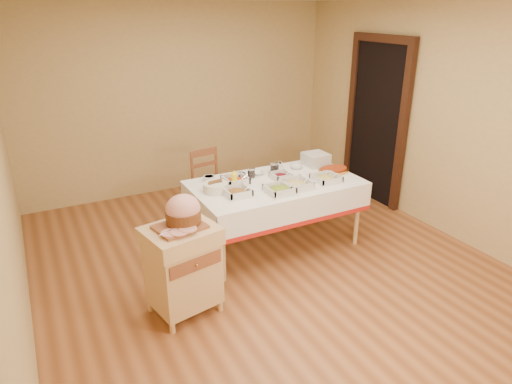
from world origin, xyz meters
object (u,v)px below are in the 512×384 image
Objects in this scene: mustard_bottle at (234,180)px; brass_platter at (334,170)px; butcher_cart at (183,265)px; ham_on_board at (183,213)px; dining_chair at (211,185)px; bread_basket at (215,187)px; plate_stack at (316,159)px; dining_table at (275,196)px; preserve_jar_right at (275,168)px; preserve_jar_left at (251,173)px.

mustard_bottle reaches higher than brass_platter.
ham_on_board is (0.04, 0.03, 0.47)m from butcher_cart.
bread_basket is (-0.30, -0.88, 0.34)m from dining_chair.
ham_on_board is at bearing -129.58° from bread_basket.
dining_table is at bearing -159.11° from plate_stack.
brass_platter is at bearing -3.15° from bread_basket.
dining_chair is at bearing 127.26° from preserve_jar_right.
dining_table is 0.53m from mustard_bottle.
ham_on_board reaches higher than bread_basket.
plate_stack reaches higher than bread_basket.
preserve_jar_right is at bearing 62.52° from dining_table.
preserve_jar_right is 0.35× the size of brass_platter.
mustard_bottle reaches higher than bread_basket.
ham_on_board reaches higher than mustard_bottle.
preserve_jar_right is 0.84m from bread_basket.
preserve_jar_left is 0.84× the size of preserve_jar_right.
butcher_cart is at bearing -151.99° from dining_table.
plate_stack is (1.17, 0.20, -0.01)m from mustard_bottle.
butcher_cart is 2.19m from brass_platter.
dining_chair is at bearing 108.10° from preserve_jar_left.
ham_on_board is 1.57× the size of plate_stack.
ham_on_board is at bearing -154.68° from plate_stack.
ham_on_board reaches higher than butcher_cart.
brass_platter is (2.07, 0.67, 0.31)m from butcher_cart.
butcher_cart is at bearing -130.25° from bread_basket.
dining_chair is (-0.39, 0.93, -0.13)m from dining_table.
butcher_cart is 6.17× the size of preserve_jar_right.
ham_on_board reaches higher than dining_table.
ham_on_board is at bearing -140.36° from preserve_jar_left.
brass_platter is (0.75, -0.03, 0.18)m from dining_table.
preserve_jar_right is (0.52, -0.68, 0.35)m from dining_chair.
plate_stack is 0.70× the size of brass_platter.
dining_chair reaches higher than butcher_cart.
ham_on_board is at bearing -137.88° from mustard_bottle.
dining_chair is 4.72× the size of mustard_bottle.
preserve_jar_left is 0.96m from brass_platter.
butcher_cart is at bearing -140.42° from preserve_jar_left.
preserve_jar_right reaches higher than preserve_jar_left.
dining_table is at bearing -56.28° from preserve_jar_left.
ham_on_board reaches higher than preserve_jar_right.
preserve_jar_right is at bearing -0.40° from preserve_jar_left.
ham_on_board is 2.19m from plate_stack.
butcher_cart is 3.19× the size of bread_basket.
mustard_bottle reaches higher than preserve_jar_right.
dining_table is 6.87× the size of plate_stack.
dining_table is 4.37× the size of ham_on_board.
preserve_jar_right is (1.40, 0.92, -0.12)m from ham_on_board.
bread_basket is 0.68× the size of brass_platter.
mustard_bottle is 0.74× the size of bread_basket.
ham_on_board is 1.62× the size of bread_basket.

